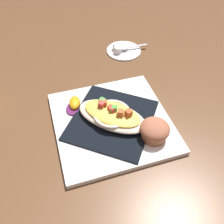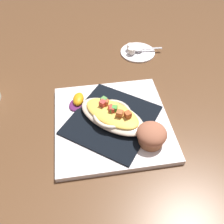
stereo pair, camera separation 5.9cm
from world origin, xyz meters
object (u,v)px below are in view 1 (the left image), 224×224
creamer_cup_0 (116,46)px  creamer_saucer (124,50)px  gratin_dish (112,115)px  orange_garnish (74,104)px  muffin (155,130)px  creamer_cup_1 (118,49)px  square_plate (112,122)px  spoon (126,47)px

creamer_cup_0 → creamer_saucer: bearing=-131.9°
gratin_dish → creamer_cup_0: bearing=-32.1°
orange_garnish → creamer_saucer: orange_garnish is taller
orange_garnish → creamer_cup_0: orange_garnish is taller
muffin → creamer_cup_0: size_ratio=2.80×
muffin → creamer_saucer: 0.37m
orange_garnish → creamer_cup_0: 0.30m
orange_garnish → creamer_saucer: bearing=-56.2°
muffin → orange_garnish: muffin is taller
gratin_dish → creamer_cup_1: gratin_dish is taller
creamer_cup_1 → square_plate: bearing=146.8°
gratin_dish → creamer_saucer: gratin_dish is taller
gratin_dish → orange_garnish: 0.11m
muffin → creamer_cup_0: (0.36, -0.11, -0.02)m
creamer_saucer → creamer_cup_1: (-0.00, 0.03, 0.01)m
gratin_dish → spoon: bearing=-37.6°
muffin → creamer_cup_1: (0.34, -0.11, -0.02)m
spoon → creamer_cup_0: creamer_cup_0 is taller
muffin → spoon: 0.37m
gratin_dish → creamer_cup_1: size_ratio=8.02×
square_plate → creamer_cup_1: 0.30m
square_plate → muffin: bearing=-147.3°
creamer_cup_0 → square_plate: bearing=147.9°
creamer_cup_1 → orange_garnish: bearing=125.9°
creamer_saucer → spoon: size_ratio=1.16×
orange_garnish → spoon: bearing=-57.1°
orange_garnish → creamer_cup_0: bearing=-51.4°
orange_garnish → creamer_cup_1: 0.28m
creamer_saucer → creamer_cup_0: creamer_cup_0 is taller
muffin → orange_garnish: size_ratio=1.03×
square_plate → muffin: (-0.09, -0.06, 0.03)m
square_plate → orange_garnish: bearing=34.5°
creamer_saucer → spoon: spoon is taller
square_plate → muffin: 0.11m
gratin_dish → spoon: 0.32m
creamer_cup_0 → creamer_cup_1: size_ratio=1.00×
creamer_cup_1 → gratin_dish: bearing=146.8°
gratin_dish → creamer_cup_1: (0.25, -0.16, -0.02)m
creamer_cup_0 → muffin: bearing=162.7°
creamer_cup_0 → gratin_dish: bearing=147.9°
spoon → gratin_dish: bearing=142.4°
square_plate → creamer_saucer: size_ratio=2.43×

